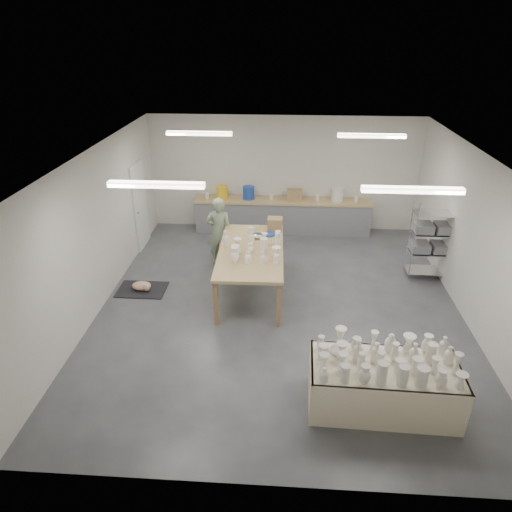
# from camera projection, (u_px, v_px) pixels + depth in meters

# --- Properties ---
(room) EXTENTS (8.00, 8.02, 3.00)m
(room) POSITION_uv_depth(u_px,v_px,m) (276.00, 207.00, 8.22)
(room) COLOR #424449
(room) RESTS_ON ground
(back_counter) EXTENTS (4.60, 0.60, 1.24)m
(back_counter) POSITION_uv_depth(u_px,v_px,m) (282.00, 214.00, 12.13)
(back_counter) COLOR tan
(back_counter) RESTS_ON ground
(wire_shelf) EXTENTS (0.88, 0.48, 1.80)m
(wire_shelf) POSITION_uv_depth(u_px,v_px,m) (432.00, 239.00, 9.72)
(wire_shelf) COLOR silver
(wire_shelf) RESTS_ON ground
(drying_table) EXTENTS (2.12, 1.06, 1.08)m
(drying_table) POSITION_uv_depth(u_px,v_px,m) (383.00, 383.00, 6.49)
(drying_table) COLOR olive
(drying_table) RESTS_ON ground
(work_table) EXTENTS (1.33, 2.59, 1.30)m
(work_table) POSITION_uv_depth(u_px,v_px,m) (254.00, 249.00, 9.17)
(work_table) COLOR tan
(work_table) RESTS_ON ground
(rug) EXTENTS (1.00, 0.70, 0.02)m
(rug) POSITION_uv_depth(u_px,v_px,m) (142.00, 290.00, 9.59)
(rug) COLOR black
(rug) RESTS_ON ground
(cat) EXTENTS (0.48, 0.41, 0.17)m
(cat) POSITION_uv_depth(u_px,v_px,m) (142.00, 286.00, 9.54)
(cat) COLOR white
(cat) RESTS_ON rug
(potter) EXTENTS (0.63, 0.45, 1.61)m
(potter) POSITION_uv_depth(u_px,v_px,m) (219.00, 232.00, 10.31)
(potter) COLOR #8CA27D
(potter) RESTS_ON ground
(red_stool) EXTENTS (0.36, 0.36, 0.30)m
(red_stool) POSITION_uv_depth(u_px,v_px,m) (221.00, 248.00, 10.80)
(red_stool) COLOR #A72817
(red_stool) RESTS_ON ground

